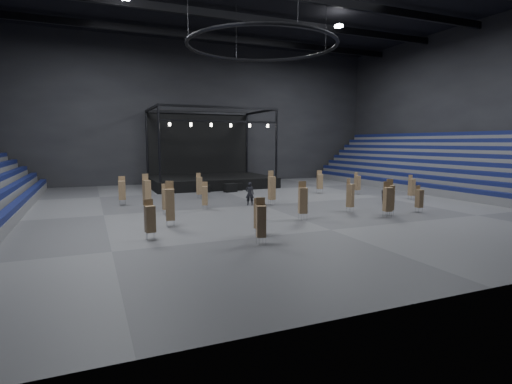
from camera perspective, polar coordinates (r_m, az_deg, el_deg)
name	(u,v)px	position (r m, az deg, el deg)	size (l,w,h in m)	color
floor	(262,205)	(33.73, 0.80, -1.86)	(50.00, 50.00, 0.00)	#434345
wall_back	(197,113)	(53.36, -8.41, 11.05)	(50.00, 0.20, 18.00)	black
wall_front	(512,30)	(16.81, 32.75, 18.87)	(50.00, 0.20, 18.00)	black
wall_right	(478,107)	(49.15, 29.13, 10.59)	(0.20, 42.00, 18.00)	black
bleachers_right	(459,176)	(47.54, 27.07, 2.07)	(7.20, 40.00, 6.40)	#535255
stage	(208,174)	(48.78, -6.86, 2.58)	(14.00, 10.00, 9.20)	black
truss_ring	(262,46)	(34.20, 0.84, 20.19)	(12.30, 12.30, 5.15)	black
flight_case_left	(205,189)	(42.61, -7.32, 0.48)	(1.15, 0.57, 0.76)	black
flight_case_mid	(230,188)	(42.50, -3.68, 0.60)	(1.36, 0.68, 0.91)	black
flight_case_right	(237,187)	(43.87, -2.78, 0.75)	(1.22, 0.61, 0.81)	black
chair_stack_0	(165,199)	(29.93, -12.84, -0.93)	(0.44, 0.44, 2.25)	silver
chair_stack_1	(260,216)	(22.59, 0.51, -3.38)	(0.62, 0.62, 2.15)	silver
chair_stack_2	(357,183)	(42.06, 14.27, 1.32)	(0.59, 0.59, 2.23)	silver
chair_stack_3	(412,187)	(39.39, 21.34, 0.70)	(0.49, 0.49, 2.29)	silver
chair_stack_4	(419,198)	(32.52, 22.29, -0.82)	(0.45, 0.45, 2.03)	silver
chair_stack_5	(205,195)	(31.58, -7.31, -0.46)	(0.54, 0.54, 2.19)	silver
chair_stack_6	(388,199)	(29.56, 18.30, -0.91)	(0.61, 0.61, 2.53)	silver
chair_stack_7	(350,195)	(31.08, 13.30, -0.40)	(0.59, 0.59, 2.56)	silver
chair_stack_8	(272,187)	(33.87, 2.27, 0.65)	(0.52, 0.52, 2.88)	silver
chair_stack_9	(303,200)	(27.32, 6.70, -1.11)	(0.67, 0.67, 2.64)	silver
chair_stack_10	(261,220)	(20.61, 0.73, -4.09)	(0.58, 0.58, 2.43)	silver
chair_stack_11	(147,192)	(31.91, -15.34, -0.01)	(0.63, 0.63, 2.85)	silver
chair_stack_12	(390,197)	(30.43, 18.62, -0.66)	(0.62, 0.62, 2.63)	silver
chair_stack_13	(170,204)	(25.35, -12.18, -1.65)	(0.60, 0.60, 2.88)	silver
chair_stack_14	(320,181)	(42.01, 9.09, 1.56)	(0.69, 0.69, 2.36)	silver
chair_stack_15	(199,185)	(38.01, -8.11, 0.95)	(0.50, 0.50, 2.40)	silver
chair_stack_16	(122,190)	(35.40, -18.59, 0.30)	(0.62, 0.62, 2.43)	silver
chair_stack_17	(150,218)	(22.34, -14.92, -3.65)	(0.57, 0.57, 2.21)	silver
man_center	(250,194)	(33.48, -0.89, -0.23)	(0.72, 0.47, 1.97)	black
crew_member	(385,195)	(36.02, 17.93, -0.36)	(0.77, 0.60, 1.58)	black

